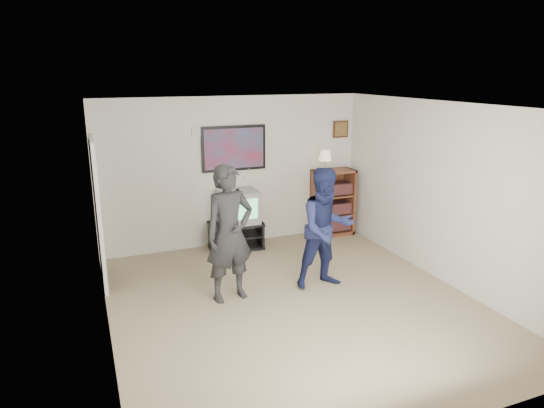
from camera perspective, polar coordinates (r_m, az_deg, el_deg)
room_shell at (r=6.20m, az=1.48°, el=0.07°), size 4.51×5.00×2.51m
media_stand at (r=8.17m, az=-4.27°, el=-3.68°), size 0.94×0.58×0.45m
crt_television at (r=8.03m, az=-4.03°, el=-0.31°), size 0.64×0.54×0.54m
bookshelf at (r=8.80m, az=7.15°, el=0.19°), size 0.72×0.41×1.19m
table_lamp at (r=8.53m, az=6.25°, el=5.09°), size 0.23×0.23×0.36m
person_tall at (r=6.19m, az=-5.03°, el=-3.50°), size 0.71×0.52×1.78m
person_short at (r=6.58m, az=6.39°, el=-2.89°), size 0.82×0.64×1.66m
controller_left at (r=6.25m, az=-6.02°, el=0.33°), size 0.08×0.12×0.03m
controller_right at (r=6.71m, az=5.15°, el=-1.33°), size 0.03×0.11×0.03m
poster at (r=8.07m, az=-4.50°, el=6.54°), size 1.10×0.03×0.75m
air_vent at (r=7.89m, az=-8.41°, el=8.42°), size 0.28×0.02×0.14m
small_picture at (r=8.84m, az=8.07°, el=8.71°), size 0.30×0.03×0.30m
doorway at (r=7.00m, az=-19.88°, el=-1.18°), size 0.03×0.85×2.00m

